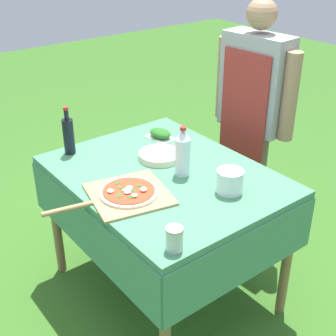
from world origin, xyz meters
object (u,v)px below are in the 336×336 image
at_px(mixing_tub, 230,181).
at_px(sauce_jar, 174,240).
at_px(prep_table, 165,189).
at_px(water_bottle, 183,152).
at_px(pizza_on_peel, 126,194).
at_px(plate_stack, 160,156).
at_px(person_cook, 253,107).
at_px(oil_bottle, 69,135).
at_px(herb_container, 160,134).

xyz_separation_m(mixing_tub, sauce_jar, (0.19, -0.48, -0.01)).
relative_size(prep_table, sauce_jar, 11.75).
bearing_deg(mixing_tub, water_bottle, -165.58).
relative_size(pizza_on_peel, sauce_jar, 6.05).
bearing_deg(sauce_jar, prep_table, 146.21).
distance_m(prep_table, mixing_tub, 0.40).
xyz_separation_m(pizza_on_peel, plate_stack, (-0.22, 0.36, 0.00)).
bearing_deg(pizza_on_peel, person_cook, 114.17).
relative_size(person_cook, pizza_on_peel, 2.53).
distance_m(prep_table, plate_stack, 0.20).
relative_size(oil_bottle, mixing_tub, 2.10).
relative_size(mixing_tub, sauce_jar, 1.27).
distance_m(herb_container, plate_stack, 0.27).
relative_size(person_cook, mixing_tub, 12.01).
relative_size(oil_bottle, herb_container, 1.49).
distance_m(pizza_on_peel, sauce_jar, 0.46).
distance_m(person_cook, water_bottle, 0.77).
bearing_deg(oil_bottle, prep_table, 28.79).
bearing_deg(prep_table, plate_stack, 151.26).
height_order(person_cook, plate_stack, person_cook).
distance_m(pizza_on_peel, herb_container, 0.67).
bearing_deg(oil_bottle, person_cook, 71.54).
relative_size(person_cook, sauce_jar, 15.29).
xyz_separation_m(pizza_on_peel, mixing_tub, (0.27, 0.41, 0.04)).
height_order(herb_container, plate_stack, herb_container).
relative_size(herb_container, plate_stack, 0.77).
bearing_deg(plate_stack, pizza_on_peel, -59.09).
height_order(person_cook, mixing_tub, person_cook).
relative_size(pizza_on_peel, oil_bottle, 2.27).
relative_size(person_cook, plate_stack, 6.59).
xyz_separation_m(water_bottle, herb_container, (-0.42, 0.18, -0.10)).
bearing_deg(oil_bottle, pizza_on_peel, -0.44).
bearing_deg(plate_stack, prep_table, -28.74).
distance_m(prep_table, water_bottle, 0.24).
xyz_separation_m(person_cook, mixing_tub, (0.48, -0.67, -0.08)).
distance_m(oil_bottle, mixing_tub, 0.94).
relative_size(water_bottle, herb_container, 1.44).
relative_size(prep_table, plate_stack, 5.06).
height_order(pizza_on_peel, water_bottle, water_bottle).
bearing_deg(sauce_jar, oil_bottle, 175.87).
xyz_separation_m(plate_stack, sauce_jar, (0.67, -0.43, 0.03)).
bearing_deg(herb_container, plate_stack, -37.27).
xyz_separation_m(pizza_on_peel, oil_bottle, (-0.58, 0.00, 0.10)).
bearing_deg(herb_container, person_cook, 69.46).
bearing_deg(pizza_on_peel, sauce_jar, 4.04).
height_order(mixing_tub, plate_stack, mixing_tub).
relative_size(oil_bottle, water_bottle, 1.04).
bearing_deg(plate_stack, mixing_tub, 6.39).
bearing_deg(prep_table, mixing_tub, 21.40).
height_order(herb_container, mixing_tub, mixing_tub).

